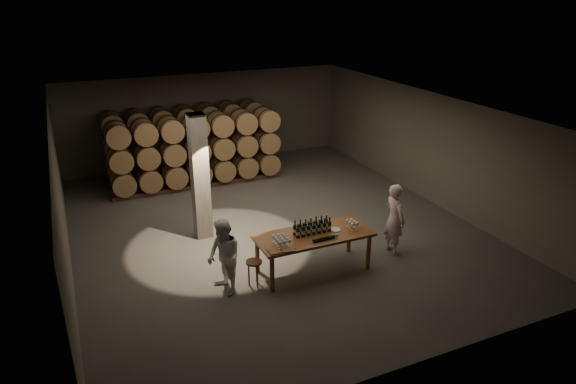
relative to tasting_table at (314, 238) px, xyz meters
name	(u,v)px	position (x,y,z in m)	size (l,w,h in m)	color
room	(200,177)	(-1.80, 2.70, 0.80)	(12.00, 12.00, 12.00)	#53504E
tasting_table	(314,238)	(0.00, 0.00, 0.00)	(2.60, 1.10, 0.90)	brown
barrel_stack_back	(186,138)	(-0.96, 7.70, 0.40)	(5.48, 0.95, 2.31)	#57341D
barrel_stack_front	(197,149)	(-0.96, 6.30, 0.40)	(5.48, 0.95, 2.31)	#57341D
bottle_cluster	(312,228)	(0.00, 0.07, 0.23)	(0.87, 0.24, 0.35)	black
lying_bottles	(324,238)	(0.07, -0.35, 0.14)	(0.62, 0.08, 0.08)	black
glass_cluster_left	(281,239)	(-0.84, -0.14, 0.23)	(0.30, 0.41, 0.17)	silver
glass_cluster_right	(352,223)	(0.93, -0.07, 0.24)	(0.20, 0.31, 0.18)	silver
plate	(335,230)	(0.53, 0.00, 0.11)	(0.25, 0.25, 0.01)	white
notebook_near	(288,250)	(-0.83, -0.45, 0.12)	(0.27, 0.22, 0.03)	brown
notebook_corner	(274,251)	(-1.11, -0.37, 0.12)	(0.24, 0.30, 0.03)	brown
pen	(293,249)	(-0.71, -0.45, 0.11)	(0.01, 0.01, 0.15)	black
stool	(254,266)	(-1.44, -0.05, -0.32)	(0.35, 0.35, 0.58)	#57341D
person_man	(394,219)	(2.13, -0.02, 0.08)	(0.64, 0.42, 1.75)	white
person_woman	(224,257)	(-2.08, -0.04, 0.02)	(0.80, 0.62, 1.64)	white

